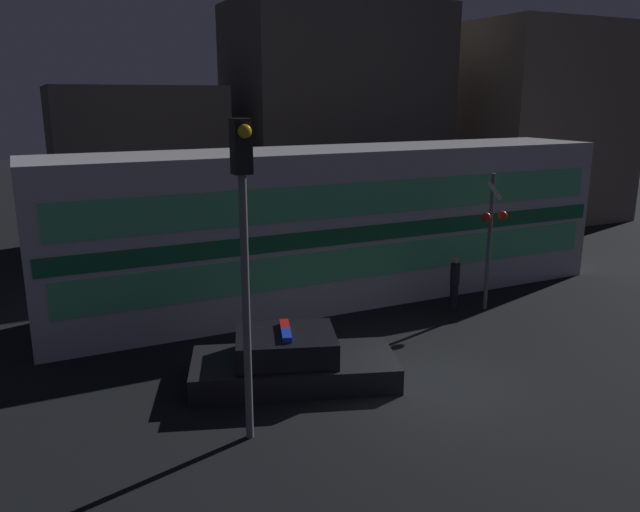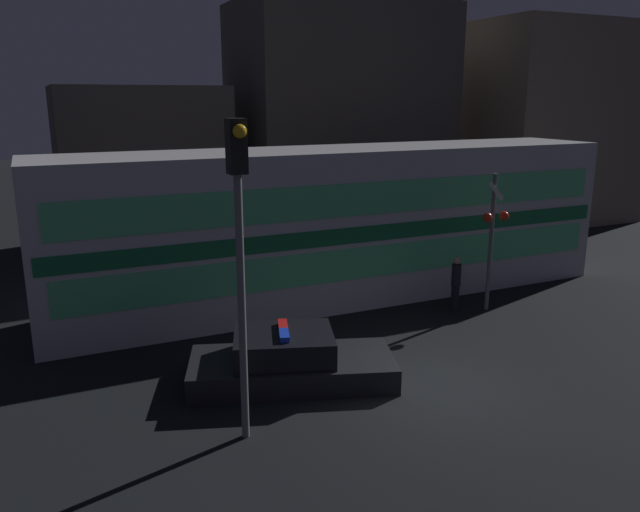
% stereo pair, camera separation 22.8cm
% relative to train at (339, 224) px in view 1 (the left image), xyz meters
% --- Properties ---
extents(ground_plane, '(120.00, 120.00, 0.00)m').
position_rel_train_xyz_m(ground_plane, '(-0.98, -6.52, -2.30)').
color(ground_plane, black).
extents(train, '(17.56, 3.13, 4.59)m').
position_rel_train_xyz_m(train, '(0.00, 0.00, 0.00)').
color(train, silver).
rests_on(train, ground_plane).
extents(police_car, '(4.81, 3.25, 1.25)m').
position_rel_train_xyz_m(police_car, '(-3.71, -4.94, -1.84)').
color(police_car, black).
rests_on(police_car, ground_plane).
extents(pedestrian, '(0.27, 0.27, 1.61)m').
position_rel_train_xyz_m(pedestrian, '(2.44, -2.62, -1.47)').
color(pedestrian, black).
rests_on(pedestrian, ground_plane).
extents(crossing_signal_near, '(0.87, 0.33, 3.99)m').
position_rel_train_xyz_m(crossing_signal_near, '(3.35, -3.00, 0.07)').
color(crossing_signal_near, slate).
rests_on(crossing_signal_near, ground_plane).
extents(traffic_light_corner, '(0.30, 0.46, 5.73)m').
position_rel_train_xyz_m(traffic_light_corner, '(-5.32, -6.75, 1.57)').
color(traffic_light_corner, slate).
rests_on(traffic_light_corner, ground_plane).
extents(building_left, '(6.29, 5.62, 6.48)m').
position_rel_train_xyz_m(building_left, '(-4.34, 9.29, 0.94)').
color(building_left, '#47423D').
rests_on(building_left, ground_plane).
extents(building_center, '(9.10, 5.65, 10.00)m').
position_rel_train_xyz_m(building_center, '(4.49, 9.00, 2.70)').
color(building_center, '#47423D').
rests_on(building_center, ground_plane).
extents(building_right, '(8.09, 6.65, 9.54)m').
position_rel_train_xyz_m(building_right, '(15.14, 7.77, 2.47)').
color(building_right, '#726656').
rests_on(building_right, ground_plane).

